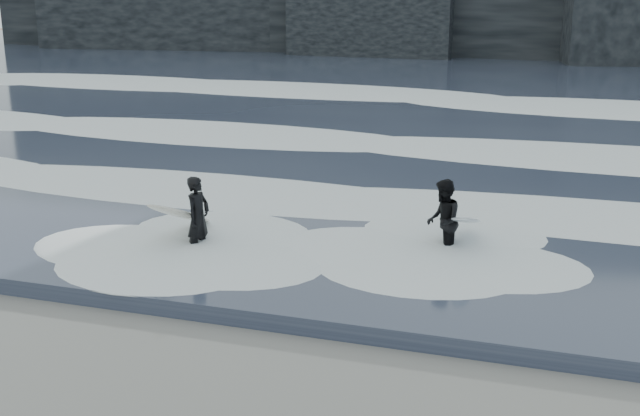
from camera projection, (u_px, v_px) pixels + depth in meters
The scene contains 6 objects.
sea at pixel (477, 90), 35.71m from camera, with size 90.00×52.00×0.30m, color #30384A.
foam_near at pixel (364, 201), 17.34m from camera, with size 60.00×3.20×0.20m, color white.
foam_mid at pixel (424, 139), 23.74m from camera, with size 60.00×4.00×0.24m, color white.
foam_far at pixel (465, 96), 31.96m from camera, with size 60.00×4.80×0.30m, color white.
surfer_left at pixel (192, 217), 14.89m from camera, with size 0.96×2.16×1.57m.
surfer_right at pixel (446, 221), 14.69m from camera, with size 1.08×1.94×1.55m.
Camera 1 is at (4.11, -7.19, 5.13)m, focal length 45.00 mm.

